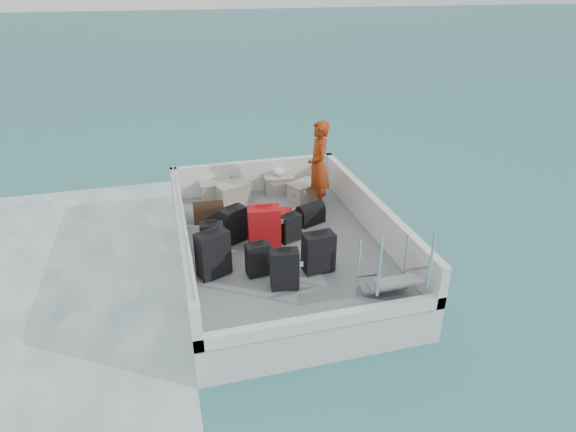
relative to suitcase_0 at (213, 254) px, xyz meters
name	(u,v)px	position (x,y,z in m)	size (l,w,h in m)	color
ground	(282,271)	(1.31, 0.76, -1.01)	(160.00, 160.00, 0.00)	#1D6563
ferry_hull	(282,257)	(1.31, 0.76, -0.71)	(3.60, 5.00, 0.60)	silver
deck	(282,242)	(1.31, 0.76, -0.40)	(3.30, 4.70, 0.02)	slate
deck_fittings	(306,230)	(1.66, 0.44, -0.02)	(3.60, 5.00, 0.90)	silver
suitcase_0	(213,254)	(0.00, 0.00, 0.00)	(0.51, 0.29, 0.78)	black
suitcase_1	(212,239)	(0.06, 0.66, -0.09)	(0.39, 0.22, 0.59)	black
suitcase_2	(233,225)	(0.48, 1.02, -0.06)	(0.46, 0.28, 0.66)	black
suitcase_3	(284,270)	(1.00, -0.63, -0.06)	(0.43, 0.25, 0.66)	black
suitcase_4	(258,260)	(0.68, -0.17, -0.11)	(0.38, 0.22, 0.56)	black
suitcase_5	(264,228)	(0.97, 0.68, 0.00)	(0.56, 0.34, 0.77)	#B60E17
suitcase_6	(318,253)	(1.65, -0.31, -0.05)	(0.49, 0.29, 0.68)	black
suitcase_7	(290,228)	(1.47, 0.76, -0.13)	(0.37, 0.21, 0.52)	black
suitcase_8	(272,219)	(1.28, 1.42, -0.24)	(0.50, 0.76, 0.30)	#B60E17
duffel_0	(209,214)	(0.14, 1.95, -0.23)	(0.58, 0.30, 0.32)	black
duffel_1	(245,221)	(0.76, 1.44, -0.23)	(0.44, 0.30, 0.32)	black
duffel_2	(310,215)	(2.03, 1.36, -0.23)	(0.53, 0.30, 0.32)	black
crate_0	(216,191)	(0.41, 2.96, -0.20)	(0.62, 0.43, 0.38)	#A49E8F
crate_1	(233,193)	(0.74, 2.72, -0.19)	(0.65, 0.45, 0.39)	#A49E8F
crate_2	(279,184)	(1.81, 2.96, -0.21)	(0.61, 0.42, 0.37)	#A49E8F
crate_3	(304,192)	(2.24, 2.42, -0.20)	(0.61, 0.42, 0.37)	#A49E8F
yellow_bag	(299,185)	(2.27, 2.96, -0.28)	(0.28, 0.26, 0.22)	yellow
white_bag	(279,173)	(1.81, 2.96, 0.07)	(0.24, 0.24, 0.18)	white
passenger	(319,166)	(2.38, 1.97, 0.53)	(0.68, 0.44, 1.84)	#CC4413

